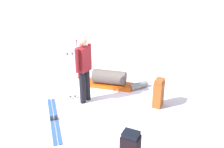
{
  "coord_description": "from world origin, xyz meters",
  "views": [
    {
      "loc": [
        -0.14,
        5.87,
        3.31
      ],
      "look_at": [
        0.0,
        0.0,
        0.7
      ],
      "focal_mm": 40.94,
      "sensor_mm": 36.0,
      "label": 1
    }
  ],
  "objects_px": {
    "skier_standing": "(84,67)",
    "ski_poles_planted_near": "(71,74)",
    "ski_pair_near": "(54,119)",
    "backpack_large_dark": "(159,93)",
    "gear_sled": "(109,79)",
    "ski_poles_planted_far": "(79,58)",
    "sleeping_mat_rolled": "(139,86)"
  },
  "relations": [
    {
      "from": "sleeping_mat_rolled",
      "to": "ski_poles_planted_far",
      "type": "bearing_deg",
      "value": -18.62
    },
    {
      "from": "ski_pair_near",
      "to": "backpack_large_dark",
      "type": "xyz_separation_m",
      "value": [
        -2.45,
        -0.66,
        0.34
      ]
    },
    {
      "from": "ski_poles_planted_near",
      "to": "backpack_large_dark",
      "type": "bearing_deg",
      "value": 171.79
    },
    {
      "from": "backpack_large_dark",
      "to": "ski_poles_planted_near",
      "type": "xyz_separation_m",
      "value": [
        2.17,
        -0.31,
        0.35
      ]
    },
    {
      "from": "skier_standing",
      "to": "gear_sled",
      "type": "bearing_deg",
      "value": -124.58
    },
    {
      "from": "skier_standing",
      "to": "ski_poles_planted_far",
      "type": "bearing_deg",
      "value": -76.23
    },
    {
      "from": "ski_poles_planted_near",
      "to": "sleeping_mat_rolled",
      "type": "bearing_deg",
      "value": -160.74
    },
    {
      "from": "backpack_large_dark",
      "to": "sleeping_mat_rolled",
      "type": "xyz_separation_m",
      "value": [
        0.41,
        -0.93,
        -0.26
      ]
    },
    {
      "from": "ski_poles_planted_far",
      "to": "backpack_large_dark",
      "type": "bearing_deg",
      "value": 144.76
    },
    {
      "from": "skier_standing",
      "to": "gear_sled",
      "type": "height_order",
      "value": "skier_standing"
    },
    {
      "from": "ski_poles_planted_far",
      "to": "sleeping_mat_rolled",
      "type": "relative_size",
      "value": 2.26
    },
    {
      "from": "backpack_large_dark",
      "to": "sleeping_mat_rolled",
      "type": "bearing_deg",
      "value": -66.48
    },
    {
      "from": "ski_poles_planted_near",
      "to": "gear_sled",
      "type": "xyz_separation_m",
      "value": [
        -0.93,
        -0.73,
        -0.48
      ]
    },
    {
      "from": "ski_poles_planted_near",
      "to": "ski_poles_planted_far",
      "type": "distance_m",
      "value": 1.21
    },
    {
      "from": "backpack_large_dark",
      "to": "ski_poles_planted_near",
      "type": "bearing_deg",
      "value": -8.21
    },
    {
      "from": "skier_standing",
      "to": "backpack_large_dark",
      "type": "bearing_deg",
      "value": 173.83
    },
    {
      "from": "ski_poles_planted_far",
      "to": "gear_sled",
      "type": "bearing_deg",
      "value": 152.59
    },
    {
      "from": "ski_poles_planted_far",
      "to": "sleeping_mat_rolled",
      "type": "xyz_separation_m",
      "value": [
        -1.74,
        0.59,
        -0.6
      ]
    },
    {
      "from": "skier_standing",
      "to": "ski_poles_planted_near",
      "type": "height_order",
      "value": "skier_standing"
    },
    {
      "from": "gear_sled",
      "to": "sleeping_mat_rolled",
      "type": "distance_m",
      "value": 0.85
    },
    {
      "from": "skier_standing",
      "to": "backpack_large_dark",
      "type": "height_order",
      "value": "skier_standing"
    },
    {
      "from": "ski_poles_planted_far",
      "to": "sleeping_mat_rolled",
      "type": "bearing_deg",
      "value": 161.38
    },
    {
      "from": "backpack_large_dark",
      "to": "ski_poles_planted_near",
      "type": "relative_size",
      "value": 0.57
    },
    {
      "from": "skier_standing",
      "to": "ski_poles_planted_far",
      "type": "height_order",
      "value": "skier_standing"
    },
    {
      "from": "ski_poles_planted_near",
      "to": "ski_pair_near",
      "type": "bearing_deg",
      "value": 74.12
    },
    {
      "from": "backpack_large_dark",
      "to": "ski_poles_planted_far",
      "type": "relative_size",
      "value": 0.58
    },
    {
      "from": "ski_pair_near",
      "to": "ski_poles_planted_near",
      "type": "xyz_separation_m",
      "value": [
        -0.28,
        -0.98,
        0.69
      ]
    },
    {
      "from": "backpack_large_dark",
      "to": "ski_poles_planted_far",
      "type": "distance_m",
      "value": 2.65
    },
    {
      "from": "ski_pair_near",
      "to": "gear_sled",
      "type": "height_order",
      "value": "gear_sled"
    },
    {
      "from": "skier_standing",
      "to": "ski_pair_near",
      "type": "height_order",
      "value": "skier_standing"
    },
    {
      "from": "ski_pair_near",
      "to": "sleeping_mat_rolled",
      "type": "relative_size",
      "value": 3.37
    },
    {
      "from": "ski_poles_planted_far",
      "to": "ski_poles_planted_near",
      "type": "bearing_deg",
      "value": 88.86
    }
  ]
}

